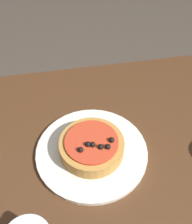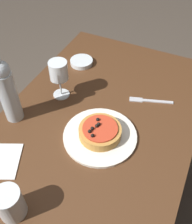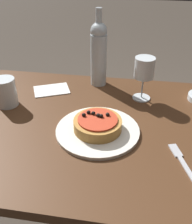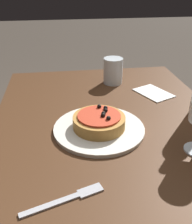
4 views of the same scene
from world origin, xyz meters
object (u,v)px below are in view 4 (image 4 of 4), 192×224
object	(u,v)px
fork	(69,198)
water_cup	(113,71)
dinner_plate	(99,129)
pizza	(99,121)
dining_table	(115,166)

from	to	relation	value
fork	water_cup	bearing A→B (deg)	52.46
water_cup	fork	xyz separation A→B (m)	(0.66, -0.23, -0.05)
dinner_plate	pizza	world-z (taller)	pizza
pizza	fork	size ratio (longest dim) A/B	0.87
dinner_plate	water_cup	bearing A→B (deg)	162.59
water_cup	pizza	bearing A→B (deg)	-17.39
dinner_plate	fork	world-z (taller)	dinner_plate
dining_table	fork	world-z (taller)	fork
dining_table	dinner_plate	world-z (taller)	dinner_plate
dining_table	fork	xyz separation A→B (m)	(0.22, -0.16, 0.11)
fork	pizza	bearing A→B (deg)	49.86
pizza	fork	distance (m)	0.30
dining_table	pizza	world-z (taller)	pizza
dinner_plate	pizza	distance (m)	0.03
water_cup	fork	world-z (taller)	water_cup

